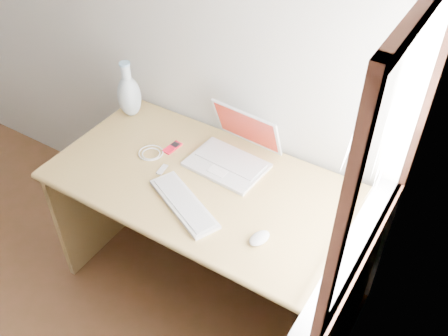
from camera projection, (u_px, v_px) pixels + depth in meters
The scene contains 9 objects.
window at pixel (386, 160), 1.57m from camera, with size 0.11×0.99×1.10m.
desk at pixel (221, 207), 2.43m from camera, with size 1.46×0.73×0.77m.
laptop at pixel (232, 152), 2.31m from camera, with size 0.37×0.31×0.24m.
external_keyboard at pixel (184, 203), 2.12m from camera, with size 0.42×0.28×0.02m.
mouse at pixel (260, 238), 1.97m from camera, with size 0.06×0.10×0.03m, color silver.
ipod at pixel (172, 147), 2.41m from camera, with size 0.06×0.10×0.01m.
cable_coil at pixel (151, 153), 2.39m from camera, with size 0.12×0.12×0.01m, color white.
remote at pixel (162, 169), 2.30m from camera, with size 0.03×0.07×0.01m, color white.
vase at pixel (129, 95), 2.54m from camera, with size 0.12×0.12×0.31m.
Camera 1 is at (1.92, 0.01, 2.30)m, focal length 40.00 mm.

